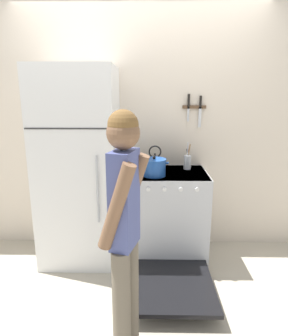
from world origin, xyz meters
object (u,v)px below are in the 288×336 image
at_px(dutch_oven_pot, 154,167).
at_px(person, 125,226).
at_px(stove_range, 170,217).
at_px(tea_kettle, 155,162).
at_px(refrigerator, 79,168).

height_order(dutch_oven_pot, person, person).
height_order(stove_range, dutch_oven_pot, dutch_oven_pot).
relative_size(stove_range, dutch_oven_pot, 5.00).
xyz_separation_m(dutch_oven_pot, person, (-0.19, -1.08, -0.09)).
distance_m(tea_kettle, person, 1.34).
height_order(refrigerator, stove_range, refrigerator).
bearing_deg(person, stove_range, -0.51).
xyz_separation_m(refrigerator, tea_kettle, (0.74, 0.14, 0.03)).
xyz_separation_m(tea_kettle, person, (-0.20, -1.32, -0.08)).
distance_m(stove_range, dutch_oven_pot, 0.57).
xyz_separation_m(dutch_oven_pot, tea_kettle, (0.01, 0.24, -0.00)).
bearing_deg(dutch_oven_pot, refrigerator, 171.46).
relative_size(refrigerator, stove_range, 1.42).
bearing_deg(tea_kettle, person, -98.64).
distance_m(stove_range, person, 1.29).
relative_size(refrigerator, person, 1.21).
height_order(stove_range, tea_kettle, tea_kettle).
bearing_deg(refrigerator, stove_range, -1.63).
height_order(refrigerator, tea_kettle, refrigerator).
relative_size(refrigerator, tea_kettle, 7.80).
distance_m(dutch_oven_pot, person, 1.10).
height_order(dutch_oven_pot, tea_kettle, tea_kettle).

